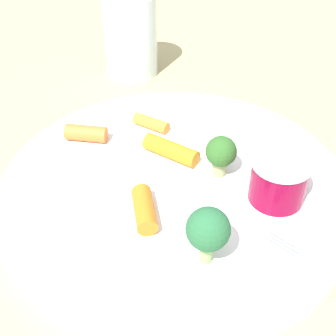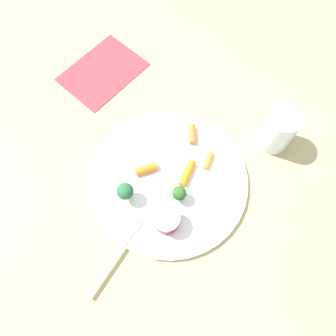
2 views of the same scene
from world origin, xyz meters
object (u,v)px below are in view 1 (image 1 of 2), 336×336
object	(u,v)px
plate	(175,187)
carrot_stick_3	(151,123)
sauce_cup	(279,180)
carrot_stick_0	(171,150)
drinking_glass	(131,35)
carrot_stick_1	(141,208)
carrot_stick_2	(86,133)
broccoli_floret_1	(221,153)
broccoli_floret_0	(208,230)

from	to	relation	value
plate	carrot_stick_3	distance (m)	0.09
sauce_cup	carrot_stick_0	bearing A→B (deg)	-1.26
sauce_cup	carrot_stick_0	distance (m)	0.11
sauce_cup	carrot_stick_3	bearing A→B (deg)	-12.61
sauce_cup	drinking_glass	world-z (taller)	drinking_glass
carrot_stick_0	carrot_stick_1	bearing A→B (deg)	103.75
carrot_stick_1	carrot_stick_2	bearing A→B (deg)	-29.37
carrot_stick_1	carrot_stick_3	world-z (taller)	carrot_stick_1
carrot_stick_2	carrot_stick_3	bearing A→B (deg)	-130.89
broccoli_floret_1	drinking_glass	bearing A→B (deg)	-35.79
carrot_stick_3	carrot_stick_0	bearing A→B (deg)	143.78
plate	carrot_stick_0	xyz separation A→B (m)	(0.02, -0.03, 0.01)
broccoli_floret_0	carrot_stick_3	distance (m)	0.18
plate	carrot_stick_1	size ratio (longest dim) A/B	7.13
carrot_stick_2	sauce_cup	bearing A→B (deg)	-174.74
broccoli_floret_0	carrot_stick_0	xyz separation A→B (m)	(0.09, -0.09, -0.02)
carrot_stick_0	carrot_stick_1	xyz separation A→B (m)	(-0.02, 0.08, 0.00)
broccoli_floret_1	carrot_stick_0	size ratio (longest dim) A/B	0.72
broccoli_floret_0	carrot_stick_1	xyz separation A→B (m)	(0.07, -0.01, -0.02)
carrot_stick_1	broccoli_floret_1	bearing A→B (deg)	-110.99
broccoli_floret_1	sauce_cup	bearing A→B (deg)	175.86
sauce_cup	broccoli_floret_1	distance (m)	0.06
carrot_stick_1	drinking_glass	world-z (taller)	drinking_glass
plate	carrot_stick_0	distance (m)	0.04
plate	carrot_stick_2	distance (m)	0.11
broccoli_floret_1	carrot_stick_1	bearing A→B (deg)	69.01
carrot_stick_0	drinking_glass	bearing A→B (deg)	-44.67
broccoli_floret_1	drinking_glass	world-z (taller)	drinking_glass
carrot_stick_1	carrot_stick_0	bearing A→B (deg)	-76.25
plate	drinking_glass	bearing A→B (deg)	-45.97
carrot_stick_0	drinking_glass	xyz separation A→B (m)	(0.14, -0.14, 0.03)
broccoli_floret_0	broccoli_floret_1	distance (m)	0.10
carrot_stick_3	sauce_cup	bearing A→B (deg)	167.39
broccoli_floret_0	carrot_stick_1	size ratio (longest dim) A/B	1.12
carrot_stick_0	carrot_stick_2	world-z (taller)	same
carrot_stick_3	drinking_glass	distance (m)	0.15
carrot_stick_1	drinking_glass	xyz separation A→B (m)	(0.16, -0.22, 0.03)
sauce_cup	carrot_stick_0	size ratio (longest dim) A/B	0.90
carrot_stick_2	carrot_stick_3	distance (m)	0.07
drinking_glass	broccoli_floret_1	bearing A→B (deg)	144.21
broccoli_floret_0	drinking_glass	distance (m)	0.33
plate	broccoli_floret_0	bearing A→B (deg)	135.15
carrot_stick_3	broccoli_floret_0	bearing A→B (deg)	135.98
carrot_stick_3	broccoli_floret_1	bearing A→B (deg)	162.54
drinking_glass	carrot_stick_0	bearing A→B (deg)	135.33
broccoli_floret_1	drinking_glass	distance (m)	0.24
sauce_cup	carrot_stick_0	world-z (taller)	sauce_cup
carrot_stick_0	carrot_stick_1	distance (m)	0.08
broccoli_floret_1	carrot_stick_2	world-z (taller)	broccoli_floret_1
broccoli_floret_0	broccoli_floret_1	size ratio (longest dim) A/B	1.25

